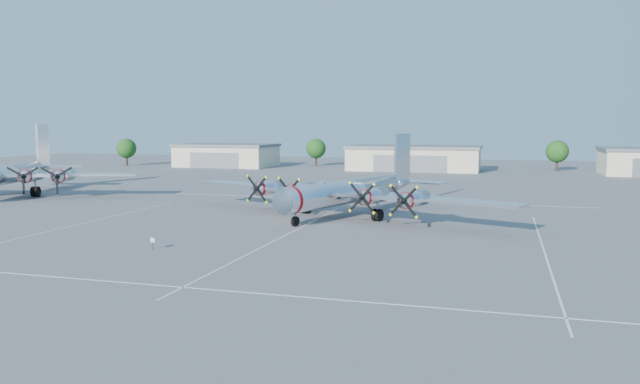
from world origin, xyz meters
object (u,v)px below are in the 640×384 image
(bomber_west, at_px, (10,195))
(info_placard, at_px, (153,241))
(main_bomber_b29, at_px, (349,215))
(hangar_west, at_px, (227,155))
(tree_west, at_px, (316,148))
(tree_east, at_px, (557,152))
(tree_far_west, at_px, (126,148))
(hangar_center, at_px, (414,158))

(bomber_west, xyz_separation_m, info_placard, (40.15, -28.36, 0.67))
(main_bomber_b29, bearing_deg, hangar_west, 144.33)
(tree_west, distance_m, main_bomber_b29, 84.07)
(hangar_west, bearing_deg, tree_east, 4.60)
(tree_east, bearing_deg, hangar_west, -175.40)
(tree_far_west, xyz_separation_m, bomber_west, (21.82, -61.85, -4.22))
(hangar_west, bearing_deg, bomber_west, -92.76)
(tree_west, relative_size, main_bomber_b29, 0.17)
(tree_far_west, height_order, main_bomber_b29, tree_far_west)
(bomber_west, bearing_deg, tree_far_west, 93.43)
(tree_west, bearing_deg, main_bomber_b29, -70.84)
(bomber_west, bearing_deg, main_bomber_b29, -22.15)
(hangar_west, bearing_deg, tree_west, 21.89)
(tree_west, bearing_deg, tree_east, -2.08)
(tree_far_west, bearing_deg, info_placard, -55.51)
(tree_west, bearing_deg, bomber_west, -107.42)
(hangar_center, relative_size, info_placard, 30.09)
(hangar_west, distance_m, bomber_west, 65.94)
(tree_far_west, height_order, tree_west, same)
(tree_far_west, relative_size, tree_east, 1.00)
(tree_east, relative_size, main_bomber_b29, 0.17)
(hangar_center, distance_m, tree_far_west, 70.13)
(tree_east, distance_m, bomber_west, 106.26)
(main_bomber_b29, xyz_separation_m, bomber_west, (-50.74, 5.46, 0.00))
(hangar_center, xyz_separation_m, tree_far_west, (-70.00, -3.96, 1.51))
(tree_far_west, height_order, bomber_west, tree_far_west)
(hangar_west, height_order, tree_far_west, tree_far_west)
(hangar_west, distance_m, tree_east, 75.26)
(bomber_west, bearing_deg, hangar_west, 71.23)
(tree_west, height_order, main_bomber_b29, tree_west)
(hangar_center, relative_size, tree_far_west, 4.31)
(tree_west, bearing_deg, tree_far_west, -165.07)
(tree_far_west, relative_size, main_bomber_b29, 0.17)
(tree_east, xyz_separation_m, bomber_west, (-78.18, -71.85, -4.22))
(info_placard, bearing_deg, hangar_center, 108.01)
(hangar_west, xyz_separation_m, tree_west, (20.00, 8.04, 1.51))
(hangar_center, distance_m, tree_east, 30.64)
(main_bomber_b29, height_order, info_placard, main_bomber_b29)
(hangar_west, xyz_separation_m, info_placard, (36.97, -94.17, -2.05))
(tree_west, bearing_deg, hangar_center, -17.82)
(tree_far_west, distance_m, bomber_west, 65.72)
(hangar_center, xyz_separation_m, tree_east, (30.00, 6.04, 1.51))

